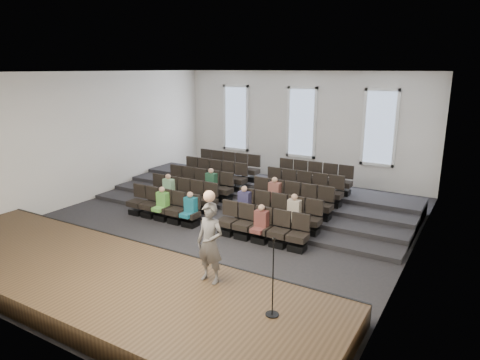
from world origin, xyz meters
name	(u,v)px	position (x,y,z in m)	size (l,w,h in m)	color
ground	(218,225)	(0.00, 0.00, 0.00)	(14.00, 14.00, 0.00)	black
ceiling	(216,72)	(0.00, 0.00, 5.01)	(12.00, 14.00, 0.02)	white
wall_back	(302,127)	(0.00, 7.02, 2.50)	(12.00, 0.04, 5.00)	silver
wall_front	(9,214)	(0.00, -7.02, 2.50)	(12.00, 0.04, 5.00)	silver
wall_left	(89,137)	(-6.02, 0.00, 2.50)	(0.04, 14.00, 5.00)	silver
wall_right	(416,175)	(6.02, 0.00, 2.50)	(0.04, 14.00, 5.00)	silver
stage	(100,281)	(0.00, -5.10, 0.25)	(11.80, 3.60, 0.50)	#412E1C
stage_lip	(151,253)	(0.00, -3.33, 0.25)	(11.80, 0.06, 0.52)	black
risers	(262,196)	(0.00, 3.17, 0.20)	(11.80, 4.80, 0.60)	black
seating_rows	(242,194)	(0.00, 1.54, 0.68)	(6.80, 4.70, 1.67)	black
windows	(301,122)	(0.00, 6.95, 2.70)	(8.44, 0.10, 3.24)	white
audience	(223,199)	(0.00, 0.32, 0.81)	(5.45, 2.64, 1.10)	#5FAF46
speaker	(210,243)	(2.54, -4.15, 1.41)	(0.66, 0.44, 1.82)	#54514F
mic_stand	(273,293)	(4.33, -4.68, 0.98)	(0.27, 0.27, 1.61)	black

